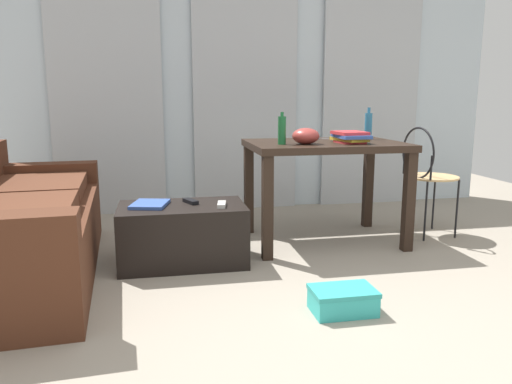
% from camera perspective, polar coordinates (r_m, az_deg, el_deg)
% --- Properties ---
extents(ground_plane, '(7.22, 7.22, 0.00)m').
position_cam_1_polar(ground_plane, '(3.25, 4.46, -8.75)').
color(ground_plane, gray).
extents(wall_back, '(5.04, 0.10, 2.45)m').
position_cam_1_polar(wall_back, '(4.93, -1.40, 12.45)').
color(wall_back, silver).
rests_on(wall_back, ground).
extents(curtains, '(3.59, 0.03, 2.16)m').
position_cam_1_polar(curtains, '(4.84, -1.22, 10.75)').
color(curtains, '#B2B7BC').
rests_on(curtains, ground).
extents(couch, '(0.99, 2.02, 0.77)m').
position_cam_1_polar(couch, '(3.35, -26.32, -3.79)').
color(couch, '#4C2819').
rests_on(couch, ground).
extents(coffee_table, '(0.83, 0.49, 0.39)m').
position_cam_1_polar(coffee_table, '(3.32, -8.47, -4.84)').
color(coffee_table, black).
rests_on(coffee_table, ground).
extents(craft_table, '(1.13, 0.80, 0.76)m').
position_cam_1_polar(craft_table, '(3.74, 7.92, 4.00)').
color(craft_table, black).
rests_on(craft_table, ground).
extents(wire_chair, '(0.41, 0.42, 0.87)m').
position_cam_1_polar(wire_chair, '(4.09, 18.94, 2.60)').
color(wire_chair, tan).
rests_on(wire_chair, ground).
extents(bottle_near, '(0.06, 0.06, 0.25)m').
position_cam_1_polar(bottle_near, '(4.03, 12.84, 7.49)').
color(bottle_near, teal).
rests_on(bottle_near, craft_table).
extents(bottle_far, '(0.06, 0.06, 0.23)m').
position_cam_1_polar(bottle_far, '(3.49, 3.02, 7.16)').
color(bottle_far, '#195B2D').
rests_on(bottle_far, craft_table).
extents(bowl, '(0.19, 0.19, 0.11)m').
position_cam_1_polar(bowl, '(3.53, 5.77, 6.45)').
color(bowl, '#9E3833').
rests_on(bowl, craft_table).
extents(book_stack, '(0.22, 0.33, 0.08)m').
position_cam_1_polar(book_stack, '(3.67, 10.82, 6.27)').
color(book_stack, red).
rests_on(book_stack, craft_table).
extents(scissors, '(0.11, 0.06, 0.00)m').
position_cam_1_polar(scissors, '(3.97, 7.44, 6.12)').
color(scissors, '#9EA0A5').
rests_on(scissors, craft_table).
extents(tv_remote_primary, '(0.10, 0.15, 0.03)m').
position_cam_1_polar(tv_remote_primary, '(3.33, -7.57, -1.08)').
color(tv_remote_primary, black).
rests_on(tv_remote_primary, coffee_table).
extents(tv_remote_secondary, '(0.08, 0.15, 0.02)m').
position_cam_1_polar(tv_remote_secondary, '(3.22, -3.99, -1.44)').
color(tv_remote_secondary, '#B7B7B2').
rests_on(tv_remote_secondary, coffee_table).
extents(magazine, '(0.27, 0.31, 0.02)m').
position_cam_1_polar(magazine, '(3.29, -12.16, -1.39)').
color(magazine, '#33519E').
rests_on(magazine, coffee_table).
extents(shoebox, '(0.33, 0.22, 0.13)m').
position_cam_1_polar(shoebox, '(2.64, 9.99, -12.21)').
color(shoebox, '#33B2AD').
rests_on(shoebox, ground).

